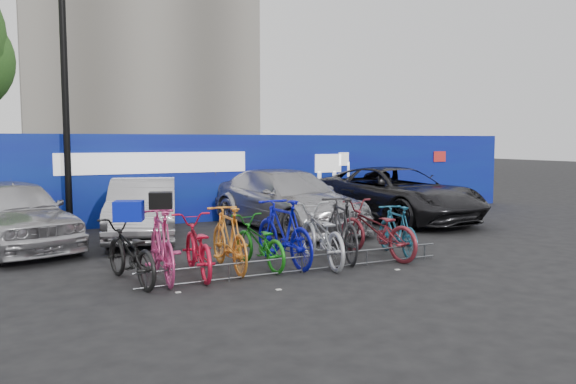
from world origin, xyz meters
TOP-DOWN VIEW (x-y plane):
  - ground at (0.00, 0.00)m, footprint 100.00×100.00m
  - hoarding at (0.01, 6.00)m, footprint 22.00×0.18m
  - lamppost at (-3.20, 5.40)m, footprint 0.25×0.50m
  - bike_rack at (-0.00, -0.60)m, footprint 5.60×0.03m
  - car_0 at (-4.43, 3.76)m, footprint 2.94×4.67m
  - car_1 at (-1.72, 4.03)m, footprint 2.38×4.34m
  - car_2 at (1.84, 3.84)m, footprint 2.84×5.39m
  - car_3 at (5.20, 3.85)m, footprint 3.02×5.61m
  - bike_0 at (-2.73, -0.05)m, footprint 1.00×1.97m
  - bike_1 at (-2.24, -0.08)m, footprint 0.64×1.95m
  - bike_2 at (-1.65, -0.02)m, footprint 0.82×1.94m
  - bike_3 at (-1.05, 0.09)m, footprint 0.60×1.90m
  - bike_4 at (-0.50, 0.09)m, footprint 0.78×1.79m
  - bike_5 at (-0.02, 0.08)m, footprint 0.70×2.04m
  - bike_6 at (0.62, -0.13)m, footprint 0.99×2.14m
  - bike_7 at (1.16, 0.04)m, footprint 1.05×2.06m
  - bike_8 at (1.86, -0.06)m, footprint 1.06×2.14m
  - bike_9 at (2.33, -0.11)m, footprint 0.75×1.71m
  - cargo_crate at (-2.73, -0.05)m, footprint 0.52×0.46m
  - cargo_topcase at (-2.24, -0.08)m, footprint 0.43×0.40m

SIDE VIEW (x-z plane):
  - ground at x=0.00m, z-range 0.00..0.00m
  - bike_rack at x=0.00m, z-range 0.01..0.31m
  - bike_4 at x=-0.50m, z-range 0.00..0.91m
  - bike_0 at x=-2.73m, z-range 0.00..0.99m
  - bike_2 at x=-1.65m, z-range 0.00..0.99m
  - bike_9 at x=2.33m, z-range 0.00..0.99m
  - bike_8 at x=1.86m, z-range 0.00..1.08m
  - bike_6 at x=0.62m, z-range 0.00..1.08m
  - bike_3 at x=-1.05m, z-range 0.00..1.13m
  - bike_1 at x=-2.24m, z-range 0.00..1.16m
  - bike_7 at x=1.16m, z-range 0.00..1.19m
  - bike_5 at x=-0.02m, z-range 0.00..1.21m
  - car_1 at x=-1.72m, z-range 0.00..1.36m
  - car_0 at x=-4.43m, z-range 0.00..1.48m
  - car_2 at x=1.84m, z-range 0.00..1.49m
  - car_3 at x=5.20m, z-range 0.00..1.50m
  - cargo_crate at x=-2.73m, z-range 0.99..1.30m
  - hoarding at x=0.01m, z-range 0.00..2.40m
  - cargo_topcase at x=-2.24m, z-range 1.16..1.42m
  - lamppost at x=-3.20m, z-range 0.22..6.33m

